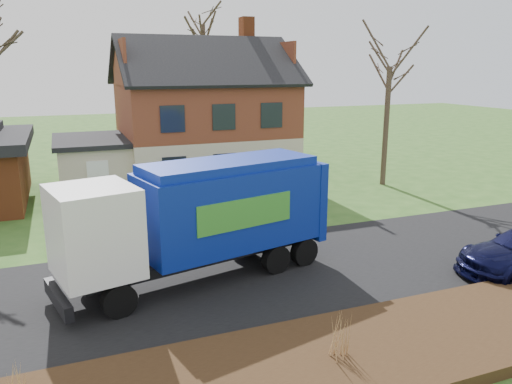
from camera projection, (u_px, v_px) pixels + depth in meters
name	position (u px, v px, depth m)	size (l,w,h in m)	color
ground	(264.00, 274.00, 16.00)	(120.00, 120.00, 0.00)	#2B501A
road	(264.00, 273.00, 15.99)	(80.00, 7.00, 0.02)	black
mulch_verge	(354.00, 356.00, 11.17)	(80.00, 3.50, 0.30)	black
main_house	(195.00, 111.00, 28.10)	(12.95, 8.95, 9.26)	beige
garbage_truck	(204.00, 213.00, 15.20)	(8.83, 4.15, 3.66)	black
silver_sedan	(171.00, 221.00, 19.05)	(1.53, 4.38, 1.44)	#9EA0A5
tree_front_east	(391.00, 46.00, 26.34)	(3.33, 3.33, 9.24)	#443428
tree_back	(202.00, 6.00, 34.57)	(4.00, 4.00, 12.67)	#423327
grass_clump_west	(19.00, 383.00, 9.30)	(0.31, 0.26, 0.82)	tan
grass_clump_mid	(342.00, 337.00, 10.77)	(0.35, 0.28, 0.96)	#A17547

